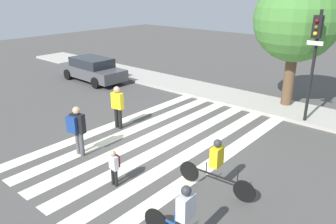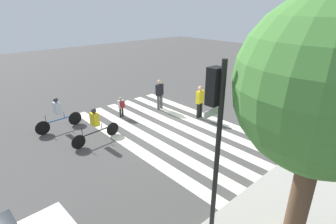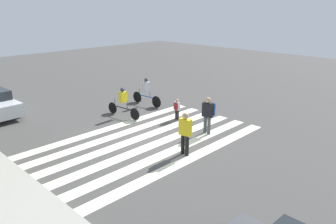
# 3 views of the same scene
# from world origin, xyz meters

# --- Properties ---
(ground_plane) EXTENTS (60.00, 60.00, 0.00)m
(ground_plane) POSITION_xyz_m (0.00, 0.00, 0.00)
(ground_plane) COLOR #4C4947
(sidewalk_curb) EXTENTS (36.00, 2.50, 0.14)m
(sidewalk_curb) POSITION_xyz_m (0.00, 6.25, 0.07)
(sidewalk_curb) COLOR #ADA89E
(sidewalk_curb) RESTS_ON ground_plane
(crosswalk_stripes) EXTENTS (5.44, 10.00, 0.01)m
(crosswalk_stripes) POSITION_xyz_m (-0.00, 0.00, 0.00)
(crosswalk_stripes) COLOR #F2EDCC
(crosswalk_stripes) RESTS_ON ground_plane
(traffic_light) EXTENTS (0.60, 0.50, 4.60)m
(traffic_light) POSITION_xyz_m (3.51, 5.15, 3.22)
(traffic_light) COLOR black
(traffic_light) RESTS_ON ground_plane
(street_tree) EXTENTS (3.77, 3.77, 5.98)m
(street_tree) POSITION_xyz_m (2.10, 6.78, 4.06)
(street_tree) COLOR brown
(street_tree) RESTS_ON ground_plane
(pedestrian_adult_tall_backpack) EXTENTS (0.52, 0.49, 1.74)m
(pedestrian_adult_tall_backpack) POSITION_xyz_m (-1.32, -2.54, 1.02)
(pedestrian_adult_tall_backpack) COLOR #4C4C51
(pedestrian_adult_tall_backpack) RESTS_ON ground_plane
(pedestrian_adult_yellow_jacket) EXTENTS (0.33, 0.28, 1.11)m
(pedestrian_adult_yellow_jacket) POSITION_xyz_m (1.00, -2.95, 0.65)
(pedestrian_adult_yellow_jacket) COLOR black
(pedestrian_adult_yellow_jacket) RESTS_ON ground_plane
(pedestrian_child_with_backpack) EXTENTS (0.51, 0.29, 1.75)m
(pedestrian_child_with_backpack) POSITION_xyz_m (-2.07, -0.12, 0.99)
(pedestrian_child_with_backpack) COLOR black
(pedestrian_child_with_backpack) RESTS_ON ground_plane
(cyclist_far_lane) EXTENTS (2.33, 0.42, 1.58)m
(cyclist_far_lane) POSITION_xyz_m (3.35, -1.32, 0.86)
(cyclist_far_lane) COLOR black
(cyclist_far_lane) RESTS_ON ground_plane
(cyclist_mid_street) EXTENTS (2.27, 0.41, 1.62)m
(cyclist_mid_street) POSITION_xyz_m (4.08, -3.64, 0.87)
(cyclist_mid_street) COLOR black
(cyclist_mid_street) RESTS_ON ground_plane
(car_parked_silver_sedan) EXTENTS (4.67, 2.00, 1.43)m
(car_parked_silver_sedan) POSITION_xyz_m (-8.73, 3.67, 0.73)
(car_parked_silver_sedan) COLOR #4C4C51
(car_parked_silver_sedan) RESTS_ON ground_plane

